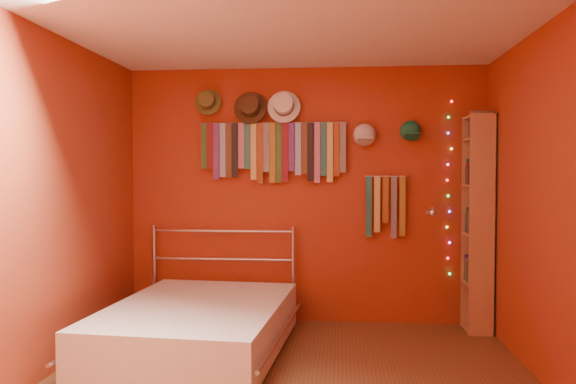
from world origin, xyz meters
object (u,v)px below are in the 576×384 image
(tie_rack, at_px, (274,149))
(reading_lamp, at_px, (432,212))
(bookshelf, at_px, (483,222))
(bed, at_px, (198,326))

(tie_rack, xyz_separation_m, reading_lamp, (1.50, -0.18, -0.60))
(reading_lamp, distance_m, bookshelf, 0.47)
(bookshelf, distance_m, bed, 2.73)
(tie_rack, relative_size, bed, 0.72)
(tie_rack, xyz_separation_m, bed, (-0.50, -1.03, -1.49))
(bookshelf, relative_size, bed, 1.00)
(bookshelf, height_order, bed, bookshelf)
(tie_rack, distance_m, bookshelf, 2.08)
(reading_lamp, relative_size, bookshelf, 0.16)
(reading_lamp, relative_size, bed, 0.16)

